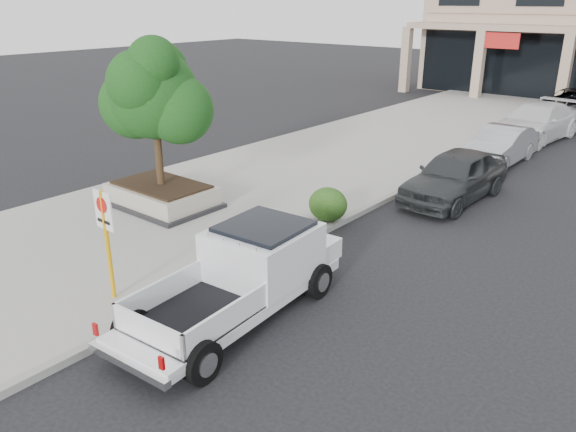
% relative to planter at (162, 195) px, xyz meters
% --- Properties ---
extents(ground, '(120.00, 120.00, 0.00)m').
position_rel_planter_xyz_m(ground, '(6.29, -1.93, -0.48)').
color(ground, black).
rests_on(ground, ground).
extents(sidewalk, '(8.00, 52.00, 0.15)m').
position_rel_planter_xyz_m(sidewalk, '(0.79, 4.07, -0.40)').
color(sidewalk, gray).
rests_on(sidewalk, ground).
extents(curb, '(0.20, 52.00, 0.15)m').
position_rel_planter_xyz_m(curb, '(4.74, 4.07, -0.40)').
color(curb, gray).
rests_on(curb, ground).
extents(planter, '(3.20, 2.20, 0.68)m').
position_rel_planter_xyz_m(planter, '(0.00, 0.00, 0.00)').
color(planter, black).
rests_on(planter, sidewalk).
extents(planter_tree, '(2.90, 2.55, 4.00)m').
position_rel_planter_xyz_m(planter_tree, '(0.13, 0.15, 2.94)').
color(planter_tree, black).
rests_on(planter_tree, planter).
extents(no_parking_sign, '(0.55, 0.09, 2.30)m').
position_rel_planter_xyz_m(no_parking_sign, '(3.62, -4.16, 1.16)').
color(no_parking_sign, '#E3A10B').
rests_on(no_parking_sign, sidewalk).
extents(hedge, '(1.10, 0.99, 0.93)m').
position_rel_planter_xyz_m(hedge, '(4.49, 2.14, 0.14)').
color(hedge, '#1B3F12').
rests_on(hedge, sidewalk).
extents(pickup_truck, '(2.36, 5.49, 1.69)m').
position_rel_planter_xyz_m(pickup_truck, '(5.94, -3.00, 0.37)').
color(pickup_truck, white).
rests_on(pickup_truck, ground).
extents(curb_car_a, '(2.03, 4.66, 1.56)m').
position_rel_planter_xyz_m(curb_car_a, '(6.26, 6.37, 0.31)').
color(curb_car_a, '#2B2E30').
rests_on(curb_car_a, ground).
extents(curb_car_b, '(1.57, 4.28, 1.40)m').
position_rel_planter_xyz_m(curb_car_b, '(5.84, 11.39, 0.23)').
color(curb_car_b, '#9C9FA4').
rests_on(curb_car_b, ground).
extents(curb_car_c, '(2.90, 5.77, 1.61)m').
position_rel_planter_xyz_m(curb_car_c, '(5.63, 16.20, 0.33)').
color(curb_car_c, silver).
rests_on(curb_car_c, ground).
extents(curb_car_d, '(3.22, 5.86, 1.55)m').
position_rel_planter_xyz_m(curb_car_d, '(5.62, 22.14, 0.30)').
color(curb_car_d, black).
rests_on(curb_car_d, ground).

